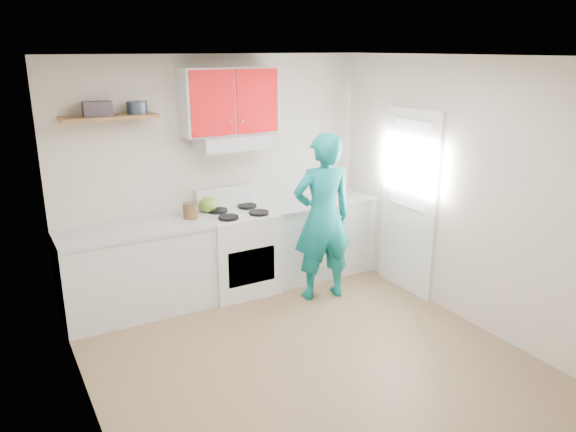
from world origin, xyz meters
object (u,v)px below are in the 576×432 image
tin (137,108)px  crock (190,212)px  stove (239,252)px  kettle (208,205)px  person (323,218)px

tin → crock: (0.45, -0.10, -1.10)m
stove → tin: 1.91m
kettle → person: person is taller
tin → person: bearing=-23.8°
tin → crock: tin is taller
stove → crock: bearing=173.1°
stove → kettle: (-0.28, 0.19, 0.54)m
person → tin: bearing=-14.0°
kettle → crock: kettle is taller
kettle → crock: 0.28m
kettle → person: bearing=-42.8°
kettle → crock: size_ratio=1.06×
stove → person: person is taller
kettle → person: 1.27m
person → stove: bearing=-29.5°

